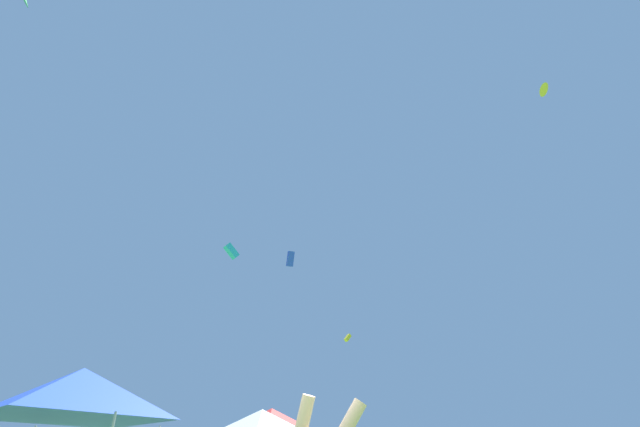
% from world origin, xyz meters
% --- Properties ---
extents(canopy_tent_red, '(3.36, 3.36, 3.59)m').
position_xyz_m(canopy_tent_red, '(-1.21, 13.28, 3.05)').
color(canopy_tent_red, '#9E9EA3').
rests_on(canopy_tent_red, ground).
extents(canopy_tent_blue, '(3.41, 3.41, 3.65)m').
position_xyz_m(canopy_tent_blue, '(-5.24, 6.42, 3.10)').
color(canopy_tent_blue, '#9E9EA3').
rests_on(canopy_tent_blue, ground).
extents(kite_yellow_box, '(0.65, 0.57, 0.65)m').
position_xyz_m(kite_yellow_box, '(3.41, 28.68, 10.36)').
color(kite_yellow_box, yellow).
extents(kite_cyan_box, '(1.40, 1.19, 1.25)m').
position_xyz_m(kite_cyan_box, '(-6.14, 28.16, 17.28)').
color(kite_cyan_box, '#2DB7CC').
extents(kite_blue_box, '(0.72, 1.01, 1.34)m').
position_xyz_m(kite_blue_box, '(-1.22, 28.32, 16.75)').
color(kite_blue_box, blue).
extents(kite_yellow_delta, '(0.94, 0.94, 0.61)m').
position_xyz_m(kite_yellow_delta, '(12.44, 11.32, 19.04)').
color(kite_yellow_delta, yellow).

